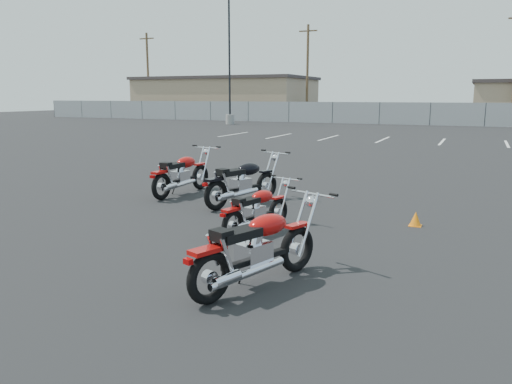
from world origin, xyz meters
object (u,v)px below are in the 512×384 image
at_px(motorcycle_front_red, 182,174).
at_px(motorcycle_second_black, 243,182).
at_px(motorcycle_third_red, 257,210).
at_px(motorcycle_rear_red, 257,248).

xyz_separation_m(motorcycle_front_red, motorcycle_second_black, (1.83, -0.45, 0.01)).
height_order(motorcycle_front_red, motorcycle_third_red, motorcycle_front_red).
xyz_separation_m(motorcycle_second_black, motorcycle_rear_red, (2.21, -4.20, -0.01)).
bearing_deg(motorcycle_third_red, motorcycle_second_black, 121.79).
relative_size(motorcycle_second_black, motorcycle_rear_red, 1.02).
height_order(motorcycle_front_red, motorcycle_second_black, motorcycle_second_black).
xyz_separation_m(motorcycle_front_red, motorcycle_rear_red, (4.04, -4.64, -0.00)).
bearing_deg(motorcycle_front_red, motorcycle_third_red, -38.21).
relative_size(motorcycle_front_red, motorcycle_rear_red, 1.02).
relative_size(motorcycle_front_red, motorcycle_third_red, 1.24).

